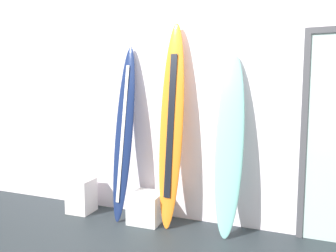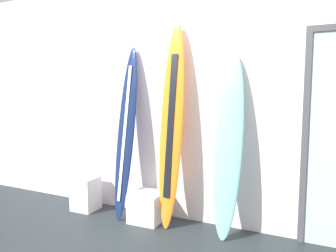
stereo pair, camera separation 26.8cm
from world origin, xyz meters
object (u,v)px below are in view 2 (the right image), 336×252
at_px(display_block_left, 86,193).
at_px(display_block_center, 147,207).
at_px(surfboard_sunset, 172,127).
at_px(surfboard_seafoam, 229,147).
at_px(surfboard_navy, 126,134).

bearing_deg(display_block_left, display_block_center, 0.99).
xyz_separation_m(surfboard_sunset, display_block_left, (-1.18, -0.05, -0.90)).
bearing_deg(surfboard_seafoam, surfboard_sunset, -179.49).
distance_m(surfboard_navy, display_block_center, 0.88).
distance_m(surfboard_navy, surfboard_sunset, 0.60).
xyz_separation_m(surfboard_sunset, surfboard_seafoam, (0.64, 0.01, -0.17)).
relative_size(surfboard_navy, surfboard_sunset, 0.90).
bearing_deg(surfboard_navy, surfboard_sunset, 0.90).
bearing_deg(surfboard_seafoam, display_block_center, -177.51).
distance_m(surfboard_sunset, surfboard_seafoam, 0.66).
bearing_deg(display_block_left, surfboard_navy, 3.95).
bearing_deg(display_block_center, display_block_left, -179.01).
xyz_separation_m(surfboard_navy, surfboard_seafoam, (1.23, 0.01, -0.06)).
xyz_separation_m(surfboard_sunset, display_block_center, (-0.29, -0.03, -0.94)).
distance_m(surfboard_seafoam, display_block_center, 1.21).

